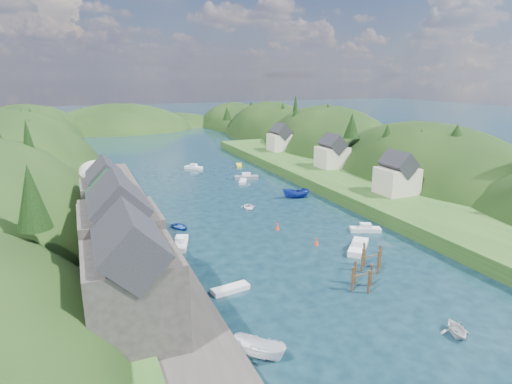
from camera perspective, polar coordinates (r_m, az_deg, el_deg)
name	(u,v)px	position (r m, az deg, el deg)	size (l,w,h in m)	color
ground	(219,186)	(98.94, -4.95, 0.86)	(600.00, 600.00, 0.00)	black
hillside_left	(16,211)	(121.80, -29.39, -2.25)	(44.00, 245.56, 52.00)	black
hillside_right	(327,177)	(141.60, 9.44, 2.04)	(36.00, 245.56, 48.00)	black
far_hills	(144,149)	(220.29, -14.68, 5.56)	(103.00, 68.00, 44.00)	black
hill_trees	(204,130)	(110.80, -6.99, 8.22)	(90.07, 146.60, 12.84)	black
quay_left	(127,242)	(65.87, -16.88, -6.36)	(12.00, 110.00, 2.00)	#2D2B28
terrace_left_grass	(75,247)	(65.60, -23.01, -6.81)	(12.00, 110.00, 2.50)	#234719
quayside_buildings	(118,236)	(50.88, -17.90, -5.57)	(8.00, 35.84, 12.90)	#2D2B28
boat_sheds	(101,185)	(82.63, -19.98, 0.86)	(7.00, 21.00, 7.50)	#2D2D30
terrace_right	(335,180)	(100.45, 10.55, 1.59)	(16.00, 120.00, 2.40)	#234719
right_bank_cottages	(328,153)	(107.95, 9.59, 5.10)	(9.00, 59.24, 8.41)	beige
piling_cluster_near	(362,279)	(53.26, 13.93, -11.20)	(3.19, 2.98, 3.56)	#382314
piling_cluster_far	(371,260)	(58.35, 15.12, -8.75)	(3.41, 3.16, 3.77)	#382314
channel_buoy_near	(317,242)	(65.10, 8.08, -6.58)	(0.70, 0.70, 1.10)	red
channel_buoy_far	(277,227)	(70.74, 2.87, -4.63)	(0.70, 0.70, 1.10)	red
moored_boats	(276,225)	(71.19, 2.67, -4.38)	(33.72, 89.69, 2.20)	slate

